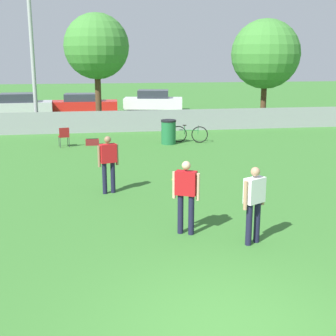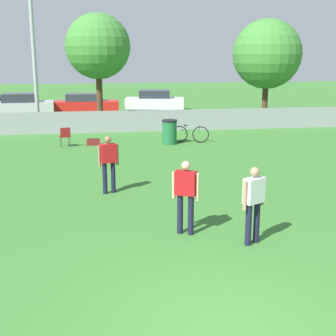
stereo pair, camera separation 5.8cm
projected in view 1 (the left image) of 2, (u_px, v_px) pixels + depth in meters
name	position (u px, v px, depth m)	size (l,w,h in m)	color
ground_plane	(230.00, 331.00, 6.70)	(120.00, 120.00, 0.00)	#38722D
fence_backline	(130.00, 121.00, 23.84)	(24.26, 0.07, 1.21)	gray
light_pole	(30.00, 14.00, 22.74)	(0.90, 0.36, 9.97)	#9E9EA3
tree_near_pole	(97.00, 47.00, 24.36)	(3.41, 3.41, 5.98)	#4C331E
tree_far_right	(266.00, 54.00, 25.94)	(3.82, 3.82, 5.80)	#4C331E
player_thrower_red	(186.00, 192.00, 10.13)	(0.56, 0.40, 1.65)	#191933
player_defender_red	(108.00, 160.00, 13.17)	(0.59, 0.35, 1.65)	#191933
player_receiver_white	(254.00, 199.00, 9.60)	(0.55, 0.41, 1.65)	#191933
frisbee_disc	(176.00, 179.00, 14.82)	(0.25, 0.25, 0.03)	yellow
folding_chair_sideline	(64.00, 135.00, 19.93)	(0.50, 0.50, 0.85)	#333338
bicycle_sideline	(189.00, 134.00, 21.01)	(1.64, 0.59, 0.79)	black
trash_bin	(169.00, 132.00, 20.63)	(0.67, 0.67, 1.07)	#1E6638
gear_bag_sideline	(92.00, 142.00, 20.46)	(0.58, 0.32, 0.29)	maroon
parked_car_silver	(19.00, 105.00, 29.98)	(4.28, 2.07, 1.45)	black
parked_car_red	(83.00, 104.00, 31.37)	(4.64, 1.89, 1.33)	black
parked_car_white	(153.00, 101.00, 32.79)	(4.30, 2.43, 1.45)	black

